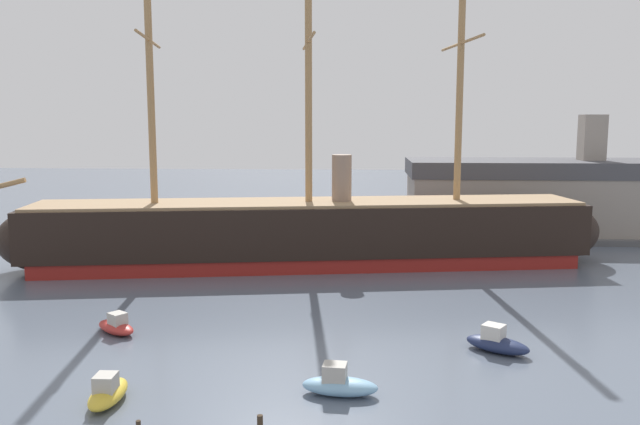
{
  "coord_description": "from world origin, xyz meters",
  "views": [
    {
      "loc": [
        3.44,
        -22.18,
        16.91
      ],
      "look_at": [
        -0.15,
        37.98,
        8.29
      ],
      "focal_mm": 36.52,
      "sensor_mm": 36.0,
      "label": 1
    }
  ],
  "objects_px": {
    "tall_ship": "(309,232)",
    "motorboat_near_centre": "(339,384)",
    "motorboat_mid_right": "(497,343)",
    "dinghy_distant_centre": "(341,247)",
    "motorboat_foreground_left": "(108,392)",
    "dockside_warehouse_right": "(546,198)",
    "dinghy_far_left": "(94,255)",
    "motorboat_mid_left": "(116,326)"
  },
  "relations": [
    {
      "from": "motorboat_mid_right",
      "to": "dinghy_far_left",
      "type": "relative_size",
      "value": 1.63
    },
    {
      "from": "tall_ship",
      "to": "dockside_warehouse_right",
      "type": "relative_size",
      "value": 1.77
    },
    {
      "from": "motorboat_near_centre",
      "to": "dinghy_distant_centre",
      "type": "relative_size",
      "value": 2.58
    },
    {
      "from": "dinghy_distant_centre",
      "to": "dockside_warehouse_right",
      "type": "distance_m",
      "value": 32.01
    },
    {
      "from": "motorboat_foreground_left",
      "to": "dockside_warehouse_right",
      "type": "height_order",
      "value": "dockside_warehouse_right"
    },
    {
      "from": "motorboat_mid_left",
      "to": "dinghy_distant_centre",
      "type": "relative_size",
      "value": 2.3
    },
    {
      "from": "motorboat_foreground_left",
      "to": "dinghy_far_left",
      "type": "height_order",
      "value": "motorboat_foreground_left"
    },
    {
      "from": "dockside_warehouse_right",
      "to": "motorboat_foreground_left",
      "type": "bearing_deg",
      "value": -125.39
    },
    {
      "from": "motorboat_near_centre",
      "to": "tall_ship",
      "type": "bearing_deg",
      "value": 97.33
    },
    {
      "from": "tall_ship",
      "to": "dinghy_distant_centre",
      "type": "bearing_deg",
      "value": 71.42
    },
    {
      "from": "tall_ship",
      "to": "motorboat_foreground_left",
      "type": "xyz_separation_m",
      "value": [
        -9.26,
        -37.81,
        -3.34
      ]
    },
    {
      "from": "tall_ship",
      "to": "dockside_warehouse_right",
      "type": "height_order",
      "value": "tall_ship"
    },
    {
      "from": "motorboat_foreground_left",
      "to": "motorboat_mid_right",
      "type": "xyz_separation_m",
      "value": [
        25.2,
        10.17,
        0.05
      ]
    },
    {
      "from": "motorboat_foreground_left",
      "to": "dinghy_distant_centre",
      "type": "xyz_separation_m",
      "value": [
        12.78,
        48.3,
        -0.45
      ]
    },
    {
      "from": "dinghy_far_left",
      "to": "dockside_warehouse_right",
      "type": "relative_size",
      "value": 0.07
    },
    {
      "from": "motorboat_near_centre",
      "to": "motorboat_foreground_left",
      "type": "bearing_deg",
      "value": -172.0
    },
    {
      "from": "motorboat_mid_left",
      "to": "dinghy_distant_centre",
      "type": "distance_m",
      "value": 39.58
    },
    {
      "from": "motorboat_foreground_left",
      "to": "dockside_warehouse_right",
      "type": "relative_size",
      "value": 0.1
    },
    {
      "from": "motorboat_near_centre",
      "to": "dinghy_far_left",
      "type": "bearing_deg",
      "value": 129.34
    },
    {
      "from": "motorboat_foreground_left",
      "to": "motorboat_near_centre",
      "type": "height_order",
      "value": "motorboat_near_centre"
    },
    {
      "from": "tall_ship",
      "to": "dinghy_far_left",
      "type": "distance_m",
      "value": 27.16
    },
    {
      "from": "dockside_warehouse_right",
      "to": "dinghy_distant_centre",
      "type": "bearing_deg",
      "value": -159.18
    },
    {
      "from": "motorboat_mid_left",
      "to": "motorboat_foreground_left",
      "type": "bearing_deg",
      "value": -71.42
    },
    {
      "from": "motorboat_mid_right",
      "to": "dinghy_distant_centre",
      "type": "distance_m",
      "value": 40.11
    },
    {
      "from": "motorboat_near_centre",
      "to": "dinghy_distant_centre",
      "type": "distance_m",
      "value": 46.36
    },
    {
      "from": "motorboat_mid_right",
      "to": "dinghy_far_left",
      "type": "xyz_separation_m",
      "value": [
        -42.74,
        30.1,
        -0.37
      ]
    },
    {
      "from": "motorboat_mid_left",
      "to": "dinghy_far_left",
      "type": "relative_size",
      "value": 1.4
    },
    {
      "from": "motorboat_mid_left",
      "to": "dinghy_distant_centre",
      "type": "bearing_deg",
      "value": 64.56
    },
    {
      "from": "motorboat_foreground_left",
      "to": "motorboat_mid_right",
      "type": "bearing_deg",
      "value": 21.97
    },
    {
      "from": "tall_ship",
      "to": "dinghy_far_left",
      "type": "height_order",
      "value": "tall_ship"
    },
    {
      "from": "dinghy_far_left",
      "to": "dinghy_distant_centre",
      "type": "xyz_separation_m",
      "value": [
        30.32,
        8.03,
        -0.13
      ]
    },
    {
      "from": "tall_ship",
      "to": "dockside_warehouse_right",
      "type": "xyz_separation_m",
      "value": [
        33.02,
        21.7,
        1.57
      ]
    },
    {
      "from": "tall_ship",
      "to": "motorboat_foreground_left",
      "type": "height_order",
      "value": "tall_ship"
    },
    {
      "from": "motorboat_near_centre",
      "to": "motorboat_mid_left",
      "type": "distance_m",
      "value": 20.97
    },
    {
      "from": "motorboat_near_centre",
      "to": "dinghy_far_left",
      "type": "distance_m",
      "value": 49.55
    },
    {
      "from": "motorboat_near_centre",
      "to": "motorboat_mid_left",
      "type": "height_order",
      "value": "motorboat_near_centre"
    },
    {
      "from": "motorboat_mid_right",
      "to": "dockside_warehouse_right",
      "type": "height_order",
      "value": "dockside_warehouse_right"
    },
    {
      "from": "tall_ship",
      "to": "motorboat_near_centre",
      "type": "bearing_deg",
      "value": -82.67
    },
    {
      "from": "motorboat_mid_right",
      "to": "dinghy_distant_centre",
      "type": "xyz_separation_m",
      "value": [
        -12.42,
        38.13,
        -0.5
      ]
    },
    {
      "from": "motorboat_near_centre",
      "to": "motorboat_mid_right",
      "type": "distance_m",
      "value": 14.0
    },
    {
      "from": "motorboat_foreground_left",
      "to": "dockside_warehouse_right",
      "type": "bearing_deg",
      "value": 54.61
    },
    {
      "from": "motorboat_mid_right",
      "to": "motorboat_near_centre",
      "type": "bearing_deg",
      "value": -144.04
    }
  ]
}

